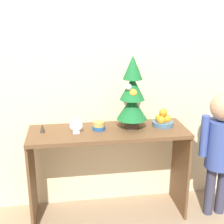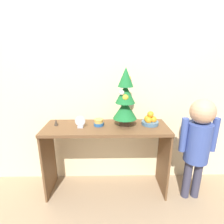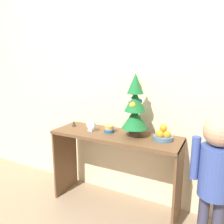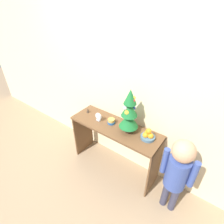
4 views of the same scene
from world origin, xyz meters
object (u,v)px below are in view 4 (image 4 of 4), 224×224
Objects in this scene: singing_bowl at (111,121)px; mini_tree at (129,112)px; fruit_bowl at (148,135)px; figurine at (88,110)px; child_figure at (178,170)px; desk_clock at (98,117)px.

mini_tree is at bearing 0.04° from singing_bowl.
singing_bowl is at bearing -177.98° from fruit_bowl.
mini_tree reaches higher than figurine.
child_figure is at bearing -6.39° from figurine.
mini_tree is at bearing -0.97° from figurine.
mini_tree is at bearing 168.32° from child_figure.
child_figure is at bearing -11.68° from mini_tree.
mini_tree is 8.78× the size of figurine.
mini_tree is 0.50m from desk_clock.
fruit_bowl is at bearing 5.78° from desk_clock.
fruit_bowl reaches higher than singing_bowl.
singing_bowl is 0.09× the size of child_figure.
fruit_bowl is at bearing 4.01° from mini_tree.
fruit_bowl is 1.45× the size of desk_clock.
fruit_bowl is 0.49m from child_figure.
fruit_bowl reaches higher than figurine.
figurine is 1.42m from child_figure.
mini_tree reaches higher than singing_bowl.
child_figure reaches higher than singing_bowl.
figurine is at bearing 179.03° from mini_tree.
figurine is (-0.26, 0.06, -0.03)m from desk_clock.
desk_clock is 0.11× the size of child_figure.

